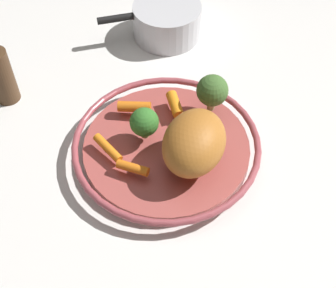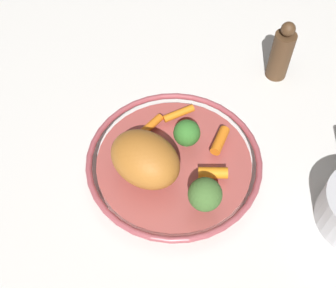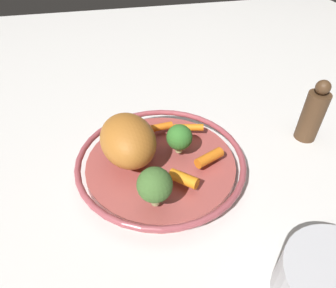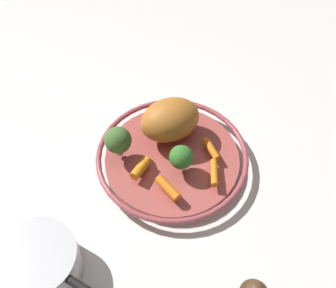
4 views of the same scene
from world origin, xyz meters
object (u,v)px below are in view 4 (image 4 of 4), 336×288
broccoli_floret_small (118,140)px  saucepan (39,263)px  baby_carrot_center (214,173)px  baby_carrot_left (168,188)px  broccoli_floret_mid (181,157)px  baby_carrot_right (211,149)px  serving_bowl (172,158)px  roast_chicken_piece (170,120)px  baby_carrot_back (141,168)px

broccoli_floret_small → saucepan: 0.29m
baby_carrot_center → baby_carrot_left: size_ratio=1.06×
baby_carrot_center → broccoli_floret_mid: 0.08m
baby_carrot_left → baby_carrot_right: bearing=121.4°
serving_bowl → baby_carrot_left: baby_carrot_left is taller
roast_chicken_piece → broccoli_floret_small: size_ratio=1.79×
broccoli_floret_mid → roast_chicken_piece: bearing=178.0°
serving_bowl → saucepan: saucepan is taller
baby_carrot_right → serving_bowl: bearing=-100.7°
baby_carrot_left → broccoli_floret_mid: bearing=139.2°
saucepan → broccoli_floret_mid: bearing=113.6°
saucepan → baby_carrot_left: bearing=107.9°
roast_chicken_piece → broccoli_floret_small: (0.03, -0.13, 0.00)m
baby_carrot_right → broccoli_floret_mid: 0.09m
baby_carrot_right → saucepan: 0.43m
broccoli_floret_small → broccoli_floret_mid: size_ratio=1.22×
serving_bowl → broccoli_floret_small: bearing=-106.0°
broccoli_floret_mid → saucepan: (0.14, -0.32, -0.04)m
baby_carrot_left → baby_carrot_right: 0.14m
baby_carrot_center → saucepan: size_ratio=0.34×
broccoli_floret_small → baby_carrot_back: bearing=30.3°
baby_carrot_center → baby_carrot_left: baby_carrot_left is taller
baby_carrot_center → baby_carrot_back: size_ratio=1.21×
baby_carrot_back → baby_carrot_right: baby_carrot_back is taller
broccoli_floret_small → saucepan: size_ratio=0.39×
broccoli_floret_mid → baby_carrot_left: bearing=-40.8°
roast_chicken_piece → baby_carrot_right: 0.11m
saucepan → serving_bowl: bearing=120.1°
broccoli_floret_small → saucepan: bearing=-42.8°
serving_bowl → roast_chicken_piece: (-0.06, 0.01, 0.06)m
baby_carrot_left → baby_carrot_right: (-0.07, 0.12, -0.00)m
baby_carrot_left → broccoli_floret_mid: broccoli_floret_mid is taller
baby_carrot_center → saucepan: 0.39m
serving_bowl → broccoli_floret_mid: bearing=11.6°
baby_carrot_center → broccoli_floret_mid: bearing=-121.2°
baby_carrot_back → baby_carrot_left: bearing=34.2°
serving_bowl → baby_carrot_right: bearing=79.3°
serving_bowl → baby_carrot_back: 0.09m
baby_carrot_back → serving_bowl: bearing=108.8°
roast_chicken_piece → baby_carrot_center: size_ratio=2.09×
baby_carrot_back → broccoli_floret_mid: broccoli_floret_mid is taller
saucepan → baby_carrot_right: bearing=112.3°
baby_carrot_right → saucepan: saucepan is taller
serving_bowl → baby_carrot_left: 0.10m
baby_carrot_back → baby_carrot_right: (-0.01, 0.16, -0.00)m
roast_chicken_piece → saucepan: 0.40m
roast_chicken_piece → saucepan: size_ratio=0.70×
broccoli_floret_small → baby_carrot_right: bearing=76.2°
serving_bowl → broccoli_floret_mid: 0.07m
serving_bowl → baby_carrot_right: (0.02, 0.09, 0.03)m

